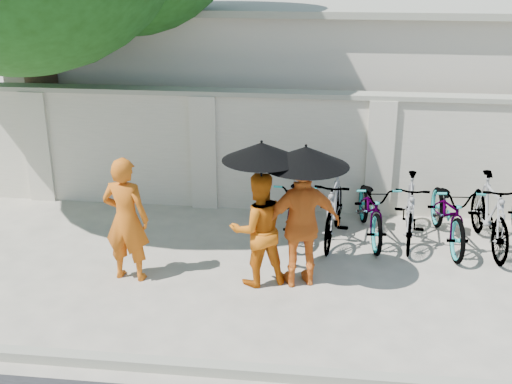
# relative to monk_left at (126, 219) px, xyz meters

# --- Properties ---
(ground) EXTENTS (80.00, 80.00, 0.00)m
(ground) POSITION_rel_monk_left_xyz_m (1.53, -0.31, -0.88)
(ground) COLOR #B8AD97
(kerb) EXTENTS (40.00, 0.16, 0.12)m
(kerb) POSITION_rel_monk_left_xyz_m (1.53, -2.01, -0.82)
(kerb) COLOR gray
(kerb) RESTS_ON ground
(compound_wall) EXTENTS (20.00, 0.30, 2.00)m
(compound_wall) POSITION_rel_monk_left_xyz_m (2.53, 2.89, 0.12)
(compound_wall) COLOR beige
(compound_wall) RESTS_ON ground
(building_behind) EXTENTS (14.00, 6.00, 3.20)m
(building_behind) POSITION_rel_monk_left_xyz_m (3.53, 6.69, 0.72)
(building_behind) COLOR beige
(building_behind) RESTS_ON ground
(monk_left) EXTENTS (0.68, 0.49, 1.75)m
(monk_left) POSITION_rel_monk_left_xyz_m (0.00, 0.00, 0.00)
(monk_left) COLOR #C45911
(monk_left) RESTS_ON ground
(monk_center) EXTENTS (0.94, 0.85, 1.59)m
(monk_center) POSITION_rel_monk_left_xyz_m (1.79, 0.08, -0.08)
(monk_center) COLOR #CA600E
(monk_center) RESTS_ON ground
(parasol_center) EXTENTS (1.02, 1.02, 1.12)m
(parasol_center) POSITION_rel_monk_left_xyz_m (1.84, 0.00, 1.02)
(parasol_center) COLOR black
(parasol_center) RESTS_ON ground
(monk_right) EXTENTS (1.11, 0.73, 1.75)m
(monk_right) POSITION_rel_monk_left_xyz_m (2.37, 0.11, -0.00)
(monk_right) COLOR orange
(monk_right) RESTS_ON ground
(parasol_right) EXTENTS (1.12, 1.12, 0.98)m
(parasol_right) POSITION_rel_monk_left_xyz_m (2.39, 0.03, 0.97)
(parasol_right) COLOR black
(parasol_right) RESTS_ON ground
(bike_0) EXTENTS (0.67, 1.87, 0.98)m
(bike_0) POSITION_rel_monk_left_xyz_m (2.21, 1.80, -0.39)
(bike_0) COLOR #A4A4A4
(bike_0) RESTS_ON ground
(bike_1) EXTENTS (0.74, 1.86, 1.09)m
(bike_1) POSITION_rel_monk_left_xyz_m (2.79, 1.59, -0.33)
(bike_1) COLOR #A4A4A4
(bike_1) RESTS_ON ground
(bike_2) EXTENTS (0.88, 1.95, 0.99)m
(bike_2) POSITION_rel_monk_left_xyz_m (3.38, 1.78, -0.38)
(bike_2) COLOR #A4A4A4
(bike_2) RESTS_ON ground
(bike_3) EXTENTS (0.67, 1.79, 1.05)m
(bike_3) POSITION_rel_monk_left_xyz_m (3.96, 1.69, -0.35)
(bike_3) COLOR #A4A4A4
(bike_3) RESTS_ON ground
(bike_4) EXTENTS (0.85, 2.03, 1.04)m
(bike_4) POSITION_rel_monk_left_xyz_m (4.54, 1.69, -0.36)
(bike_4) COLOR #A4A4A4
(bike_4) RESTS_ON ground
(bike_5) EXTENTS (0.66, 1.91, 1.13)m
(bike_5) POSITION_rel_monk_left_xyz_m (5.13, 1.60, -0.31)
(bike_5) COLOR #A4A4A4
(bike_5) RESTS_ON ground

